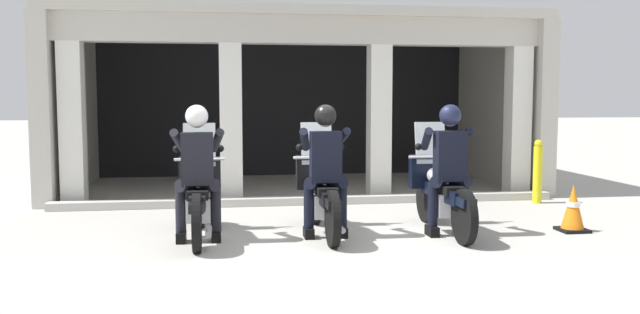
{
  "coord_description": "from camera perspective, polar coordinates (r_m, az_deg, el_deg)",
  "views": [
    {
      "loc": [
        -1.22,
        -7.69,
        1.67
      ],
      "look_at": [
        0.0,
        0.41,
        0.93
      ],
      "focal_mm": 37.06,
      "sensor_mm": 36.0,
      "label": 1
    }
  ],
  "objects": [
    {
      "name": "motorcycle_center",
      "position": [
        8.14,
        0.15,
        -3.07
      ],
      "size": [
        0.62,
        2.04,
        1.35
      ],
      "rotation": [
        0.0,
        0.0,
        0.01
      ],
      "color": "black",
      "rests_on": "ground"
    },
    {
      "name": "bollard_kerbside",
      "position": [
        10.96,
        18.28,
        -1.2
      ],
      "size": [
        0.14,
        0.14,
        1.01
      ],
      "color": "yellow",
      "rests_on": "ground"
    },
    {
      "name": "station_building",
      "position": [
        12.74,
        -2.4,
        6.42
      ],
      "size": [
        8.36,
        4.19,
        3.12
      ],
      "color": "black",
      "rests_on": "ground"
    },
    {
      "name": "police_officer_right",
      "position": [
        8.07,
        11.08,
        -0.11
      ],
      "size": [
        0.63,
        0.61,
        1.58
      ],
      "rotation": [
        0.0,
        0.0,
        0.06
      ],
      "color": "black",
      "rests_on": "ground"
    },
    {
      "name": "traffic_cone_flank",
      "position": [
        8.82,
        21.01,
        -4.18
      ],
      "size": [
        0.34,
        0.34,
        0.59
      ],
      "color": "black",
      "rests_on": "ground"
    },
    {
      "name": "kerb_strip",
      "position": [
        10.33,
        -0.84,
        -3.78
      ],
      "size": [
        7.86,
        0.24,
        0.12
      ],
      "primitive_type": "cube",
      "color": "#B7B5AD",
      "rests_on": "ground"
    },
    {
      "name": "police_officer_left",
      "position": [
        7.7,
        -10.53,
        -0.35
      ],
      "size": [
        0.63,
        0.61,
        1.58
      ],
      "rotation": [
        0.0,
        0.0,
        0.11
      ],
      "color": "black",
      "rests_on": "ground"
    },
    {
      "name": "police_officer_center",
      "position": [
        7.81,
        0.45,
        -0.19
      ],
      "size": [
        0.63,
        0.61,
        1.58
      ],
      "rotation": [
        0.0,
        0.0,
        0.01
      ],
      "color": "black",
      "rests_on": "ground"
    },
    {
      "name": "ground_plane",
      "position": [
        10.88,
        -2.03,
        -3.64
      ],
      "size": [
        80.0,
        80.0,
        0.0
      ],
      "primitive_type": "plane",
      "color": "#A8A59E"
    },
    {
      "name": "motorcycle_left",
      "position": [
        8.03,
        -10.4,
        -3.27
      ],
      "size": [
        0.62,
        2.04,
        1.35
      ],
      "rotation": [
        0.0,
        0.0,
        0.11
      ],
      "color": "black",
      "rests_on": "ground"
    },
    {
      "name": "motorcycle_right",
      "position": [
        8.39,
        10.39,
        -2.92
      ],
      "size": [
        0.62,
        2.04,
        1.35
      ],
      "rotation": [
        0.0,
        0.0,
        0.06
      ],
      "color": "black",
      "rests_on": "ground"
    }
  ]
}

